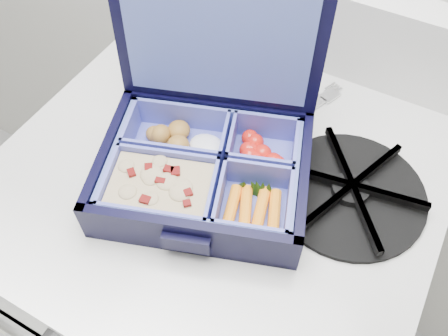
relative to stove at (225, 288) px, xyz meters
The scene contains 5 objects.
stove is the anchor object (origin of this frame).
bento_box 0.45m from the stove, 95.65° to the right, with size 0.25×0.19×0.06m, color black, non-canonical shape.
burner_grate 0.46m from the stove, ahead, with size 0.19×0.19×0.03m, color black.
burner_grate_rear 0.48m from the stove, 123.49° to the left, with size 0.16×0.16×0.02m, color black.
fork 0.43m from the stove, 65.87° to the left, with size 0.02×0.17×0.01m, color silver, non-canonical shape.
Camera 1 is at (0.15, 1.37, 1.32)m, focal length 38.00 mm.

